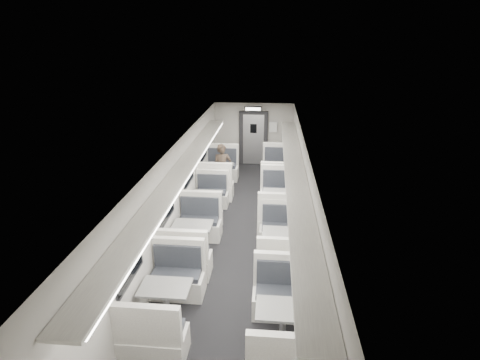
% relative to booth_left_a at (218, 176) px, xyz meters
% --- Properties ---
extents(room, '(3.24, 12.24, 2.64)m').
position_rel_booth_left_a_xyz_m(room, '(1.00, -3.31, 0.79)').
color(room, black).
rests_on(room, ground).
extents(booth_left_a, '(1.13, 2.30, 1.23)m').
position_rel_booth_left_a_xyz_m(booth_left_a, '(0.00, 0.00, 0.00)').
color(booth_left_a, '#B3AEA8').
rests_on(booth_left_a, room).
extents(booth_left_b, '(0.97, 1.97, 1.06)m').
position_rel_booth_left_a_xyz_m(booth_left_b, '(0.00, -2.11, -0.06)').
color(booth_left_b, '#B3AEA8').
rests_on(booth_left_b, room).
extents(booth_left_c, '(1.07, 2.17, 1.16)m').
position_rel_booth_left_a_xyz_m(booth_left_c, '(0.00, -4.09, -0.02)').
color(booth_left_c, '#B3AEA8').
rests_on(booth_left_c, room).
extents(booth_left_d, '(1.03, 2.10, 1.12)m').
position_rel_booth_left_a_xyz_m(booth_left_d, '(0.00, -6.31, -0.04)').
color(booth_left_d, '#B3AEA8').
rests_on(booth_left_d, room).
extents(booth_right_a, '(1.16, 2.36, 1.26)m').
position_rel_booth_left_a_xyz_m(booth_right_a, '(2.00, 0.16, 0.01)').
color(booth_right_a, '#B3AEA8').
rests_on(booth_right_a, room).
extents(booth_right_b, '(1.13, 2.29, 1.23)m').
position_rel_booth_left_a_xyz_m(booth_right_b, '(2.00, -2.14, -0.00)').
color(booth_right_b, '#B3AEA8').
rests_on(booth_right_b, room).
extents(booth_right_c, '(1.00, 2.03, 1.08)m').
position_rel_booth_left_a_xyz_m(booth_right_c, '(2.00, -4.16, -0.05)').
color(booth_right_c, '#B3AEA8').
rests_on(booth_right_c, room).
extents(booth_right_d, '(1.04, 2.12, 1.13)m').
position_rel_booth_left_a_xyz_m(booth_right_d, '(2.00, -6.68, -0.03)').
color(booth_right_d, '#B3AEA8').
rests_on(booth_right_d, room).
extents(passenger, '(0.65, 0.48, 1.61)m').
position_rel_booth_left_a_xyz_m(passenger, '(0.19, -0.40, 0.40)').
color(passenger, black).
rests_on(passenger, room).
extents(window_a, '(0.02, 1.18, 0.84)m').
position_rel_booth_left_a_xyz_m(window_a, '(-0.49, 0.09, 0.94)').
color(window_a, black).
rests_on(window_a, room).
extents(window_b, '(0.02, 1.18, 0.84)m').
position_rel_booth_left_a_xyz_m(window_b, '(-0.49, -2.11, 0.94)').
color(window_b, black).
rests_on(window_b, room).
extents(window_c, '(0.02, 1.18, 0.84)m').
position_rel_booth_left_a_xyz_m(window_c, '(-0.49, -4.31, 0.94)').
color(window_c, black).
rests_on(window_c, room).
extents(window_d, '(0.02, 1.18, 0.84)m').
position_rel_booth_left_a_xyz_m(window_d, '(-0.49, -6.51, 0.94)').
color(window_d, black).
rests_on(window_d, room).
extents(luggage_rack_left, '(0.46, 10.40, 0.09)m').
position_rel_booth_left_a_xyz_m(luggage_rack_left, '(-0.24, -3.61, 1.50)').
color(luggage_rack_left, '#B3AEA8').
rests_on(luggage_rack_left, room).
extents(luggage_rack_right, '(0.46, 10.40, 0.09)m').
position_rel_booth_left_a_xyz_m(luggage_rack_right, '(2.24, -3.61, 1.50)').
color(luggage_rack_right, '#B3AEA8').
rests_on(luggage_rack_right, room).
extents(vestibule_door, '(1.10, 0.13, 2.10)m').
position_rel_booth_left_a_xyz_m(vestibule_door, '(1.00, 2.62, 0.63)').
color(vestibule_door, black).
rests_on(vestibule_door, room).
extents(exit_sign, '(0.62, 0.12, 0.16)m').
position_rel_booth_left_a_xyz_m(exit_sign, '(1.00, 2.14, 1.87)').
color(exit_sign, black).
rests_on(exit_sign, room).
extents(wall_notice, '(0.32, 0.02, 0.40)m').
position_rel_booth_left_a_xyz_m(wall_notice, '(1.75, 2.61, 1.09)').
color(wall_notice, silver).
rests_on(wall_notice, room).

